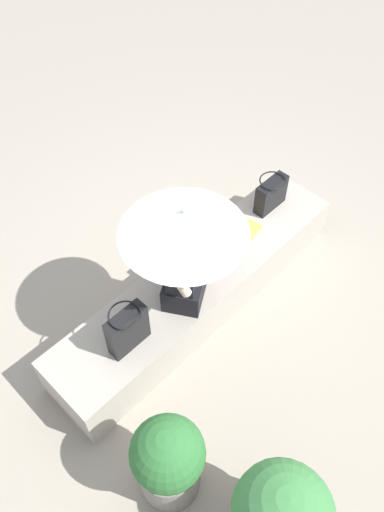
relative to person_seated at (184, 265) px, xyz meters
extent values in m
plane|color=#9E9384|center=(-0.23, -0.07, -0.81)|extent=(14.00, 14.00, 0.00)
cube|color=#A8A093|center=(-0.23, -0.07, -0.60)|extent=(2.73, 0.59, 0.42)
cube|color=black|center=(0.00, 0.00, -0.28)|extent=(0.44, 0.42, 0.22)
cube|color=black|center=(0.00, 0.00, 0.07)|extent=(0.38, 0.34, 0.48)
sphere|color=beige|center=(0.00, 0.00, 0.41)|extent=(0.20, 0.20, 0.20)
cylinder|color=beige|center=(-0.17, -0.10, 0.10)|extent=(0.16, 0.21, 0.32)
cylinder|color=beige|center=(0.17, 0.10, 0.10)|extent=(0.16, 0.21, 0.32)
cylinder|color=#B7B7BC|center=(0.05, 0.05, 0.10)|extent=(0.02, 0.02, 0.98)
cone|color=silver|center=(0.05, 0.05, 0.50)|extent=(0.84, 0.84, 0.19)
sphere|color=#B7B7BC|center=(0.05, 0.05, 0.61)|extent=(0.03, 0.03, 0.03)
cube|color=black|center=(0.55, 0.00, -0.21)|extent=(0.31, 0.11, 0.35)
torus|color=black|center=(0.55, 0.00, -0.02)|extent=(0.23, 0.23, 0.01)
cube|color=black|center=(-1.20, -0.14, -0.25)|extent=(0.31, 0.11, 0.28)
torus|color=black|center=(-1.20, -0.14, -0.09)|extent=(0.23, 0.23, 0.01)
cube|color=#B2333D|center=(-0.45, -0.07, -0.23)|extent=(0.29, 0.16, 0.32)
torus|color=#B2333D|center=(-0.45, -0.07, -0.05)|extent=(0.22, 0.22, 0.01)
cube|color=#EAE04C|center=(-0.82, -0.10, -0.38)|extent=(0.31, 0.25, 0.01)
cylinder|color=gray|center=(0.93, 0.78, -0.62)|extent=(0.40, 0.40, 0.37)
sphere|color=#2D6B33|center=(0.93, 0.78, -0.25)|extent=(0.46, 0.46, 0.46)
camera|label=1|loc=(1.53, 1.56, 2.77)|focal=35.57mm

